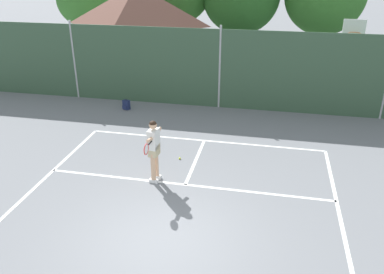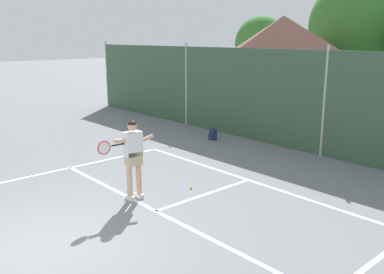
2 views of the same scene
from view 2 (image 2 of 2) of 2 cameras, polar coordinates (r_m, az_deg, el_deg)
The scene contains 7 objects.
ground_plane at distance 8.07m, azimuth -19.65°, elevation -14.30°, with size 120.00×120.00×0.00m, color slate.
court_markings at distance 8.29m, azimuth -15.42°, elevation -13.17°, with size 8.30×11.10×0.01m.
chainlink_fence at distance 13.47m, azimuth 17.72°, elevation 4.31°, with size 26.09×0.09×3.43m.
clubhouse_building at distance 19.95m, azimuth 12.18°, elevation 9.63°, with size 5.55×5.87×4.61m.
tennis_player at distance 9.50m, azimuth -8.14°, elevation -2.17°, with size 0.29×1.44×1.85m.
tennis_ball at distance 10.36m, azimuth -0.13°, elevation -6.94°, with size 0.07×0.07×0.07m, color #CCE033.
backpack_navy at distance 15.20m, azimuth 2.88°, elevation 0.36°, with size 0.32×0.31×0.46m.
Camera 2 is at (6.74, -2.49, 3.67)m, focal length 38.83 mm.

